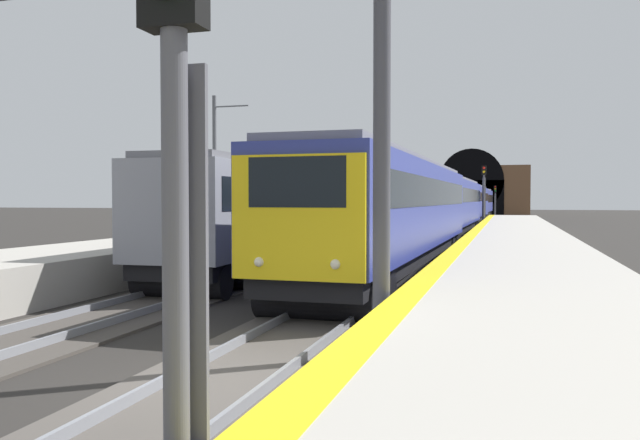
{
  "coord_description": "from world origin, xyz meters",
  "views": [
    {
      "loc": [
        -8.17,
        -3.77,
        2.61
      ],
      "look_at": [
        9.15,
        1.28,
        2.03
      ],
      "focal_mm": 36.27,
      "sensor_mm": 36.0,
      "label": 1
    }
  ],
  "objects_px": {
    "catenary_mast_near": "(215,170)",
    "train_adjacent_platform": "(381,205)",
    "railway_signal_mid": "(484,193)",
    "train_main_approaching": "(460,203)",
    "overhead_signal_gantry": "(152,35)",
    "railway_signal_near": "(176,159)",
    "railway_signal_far": "(495,198)"
  },
  "relations": [
    {
      "from": "catenary_mast_near",
      "to": "train_adjacent_platform",
      "type": "bearing_deg",
      "value": -28.42
    },
    {
      "from": "railway_signal_near",
      "to": "railway_signal_far",
      "type": "distance_m",
      "value": 97.18
    },
    {
      "from": "train_main_approaching",
      "to": "railway_signal_near",
      "type": "relative_size",
      "value": 17.8
    },
    {
      "from": "railway_signal_mid",
      "to": "railway_signal_far",
      "type": "height_order",
      "value": "railway_signal_mid"
    },
    {
      "from": "railway_signal_mid",
      "to": "railway_signal_near",
      "type": "bearing_deg",
      "value": 0.0
    },
    {
      "from": "railway_signal_near",
      "to": "overhead_signal_gantry",
      "type": "relative_size",
      "value": 0.54
    },
    {
      "from": "train_main_approaching",
      "to": "railway_signal_far",
      "type": "xyz_separation_m",
      "value": [
        47.09,
        -1.87,
        0.56
      ]
    },
    {
      "from": "train_adjacent_platform",
      "to": "railway_signal_mid",
      "type": "xyz_separation_m",
      "value": [
        9.75,
        -6.53,
        0.89
      ]
    },
    {
      "from": "train_main_approaching",
      "to": "catenary_mast_near",
      "type": "height_order",
      "value": "catenary_mast_near"
    },
    {
      "from": "railway_signal_mid",
      "to": "train_adjacent_platform",
      "type": "bearing_deg",
      "value": -33.83
    },
    {
      "from": "railway_signal_far",
      "to": "catenary_mast_near",
      "type": "xyz_separation_m",
      "value": [
        -68.89,
        13.23,
        1.33
      ]
    },
    {
      "from": "railway_signal_near",
      "to": "catenary_mast_near",
      "type": "height_order",
      "value": "catenary_mast_near"
    },
    {
      "from": "railway_signal_far",
      "to": "overhead_signal_gantry",
      "type": "height_order",
      "value": "overhead_signal_gantry"
    },
    {
      "from": "train_main_approaching",
      "to": "railway_signal_mid",
      "type": "height_order",
      "value": "railway_signal_mid"
    },
    {
      "from": "train_main_approaching",
      "to": "overhead_signal_gantry",
      "type": "bearing_deg",
      "value": -2.01
    },
    {
      "from": "train_adjacent_platform",
      "to": "railway_signal_mid",
      "type": "relative_size",
      "value": 11.23
    },
    {
      "from": "train_main_approaching",
      "to": "railway_signal_far",
      "type": "height_order",
      "value": "railway_signal_far"
    },
    {
      "from": "railway_signal_near",
      "to": "railway_signal_far",
      "type": "xyz_separation_m",
      "value": [
        97.18,
        0.0,
        0.0
      ]
    },
    {
      "from": "train_adjacent_platform",
      "to": "railway_signal_far",
      "type": "bearing_deg",
      "value": -7.97
    },
    {
      "from": "train_main_approaching",
      "to": "railway_signal_mid",
      "type": "relative_size",
      "value": 15.59
    },
    {
      "from": "railway_signal_far",
      "to": "overhead_signal_gantry",
      "type": "relative_size",
      "value": 0.54
    },
    {
      "from": "catenary_mast_near",
      "to": "railway_signal_mid",
      "type": "bearing_deg",
      "value": -30.88
    },
    {
      "from": "railway_signal_near",
      "to": "overhead_signal_gantry",
      "type": "height_order",
      "value": "overhead_signal_gantry"
    },
    {
      "from": "train_main_approaching",
      "to": "railway_signal_near",
      "type": "xyz_separation_m",
      "value": [
        -50.09,
        -1.87,
        0.56
      ]
    },
    {
      "from": "railway_signal_far",
      "to": "overhead_signal_gantry",
      "type": "bearing_deg",
      "value": -2.66
    },
    {
      "from": "train_main_approaching",
      "to": "train_adjacent_platform",
      "type": "xyz_separation_m",
      "value": [
        -9.43,
        4.67,
        -0.07
      ]
    },
    {
      "from": "railway_signal_mid",
      "to": "catenary_mast_near",
      "type": "height_order",
      "value": "catenary_mast_near"
    },
    {
      "from": "train_adjacent_platform",
      "to": "railway_signal_mid",
      "type": "height_order",
      "value": "railway_signal_mid"
    },
    {
      "from": "train_main_approaching",
      "to": "overhead_signal_gantry",
      "type": "distance_m",
      "value": 43.48
    },
    {
      "from": "railway_signal_near",
      "to": "overhead_signal_gantry",
      "type": "xyz_separation_m",
      "value": [
        6.79,
        4.2,
        2.68
      ]
    },
    {
      "from": "train_main_approaching",
      "to": "railway_signal_near",
      "type": "bearing_deg",
      "value": 3.21
    },
    {
      "from": "catenary_mast_near",
      "to": "overhead_signal_gantry",
      "type": "bearing_deg",
      "value": -157.22
    }
  ]
}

